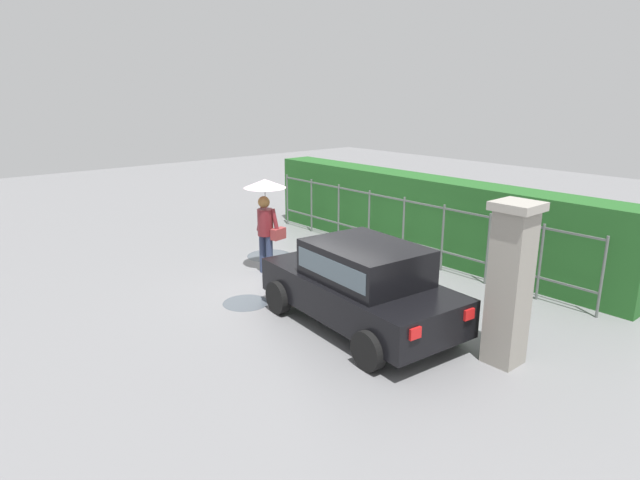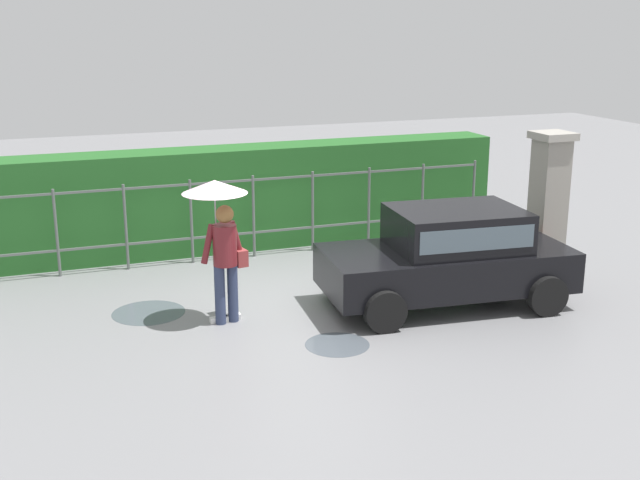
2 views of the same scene
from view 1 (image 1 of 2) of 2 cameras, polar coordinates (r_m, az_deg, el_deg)
ground_plane at (r=11.11m, az=-0.89°, el=-4.83°), size 40.00×40.00×0.00m
car at (r=8.96m, az=4.42°, el=-4.51°), size 3.86×2.13×1.48m
pedestrian at (r=11.57m, az=-5.81°, el=3.55°), size 0.91×0.91×2.06m
gate_pillar at (r=8.10m, az=19.60°, el=-4.34°), size 0.60×0.60×2.42m
fence_section at (r=12.74m, az=8.89°, el=1.55°), size 9.11×0.05×1.50m
hedge_row at (r=13.28m, az=11.02°, el=2.58°), size 10.06×0.90×1.90m
puddle_near at (r=10.31m, az=-7.93°, el=-6.65°), size 0.87×0.87×0.00m
puddle_far at (r=13.10m, az=-5.43°, el=-1.67°), size 1.08×1.08×0.00m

